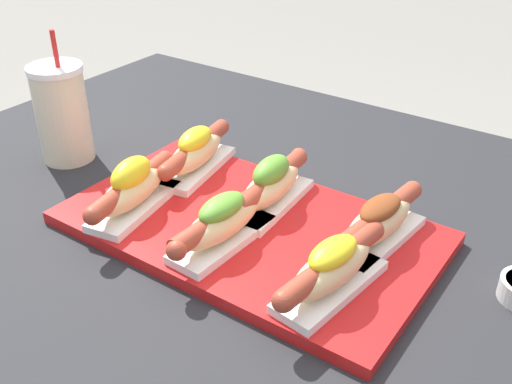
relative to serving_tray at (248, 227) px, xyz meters
name	(u,v)px	position (x,y,z in m)	size (l,w,h in m)	color
serving_tray	(248,227)	(0.00, 0.00, 0.00)	(0.52, 0.30, 0.02)	red
hot_dog_0	(133,188)	(-0.16, -0.07, 0.04)	(0.09, 0.20, 0.08)	white
hot_dog_1	(222,221)	(0.00, -0.06, 0.04)	(0.07, 0.21, 0.07)	white
hot_dog_2	(332,268)	(0.17, -0.06, 0.04)	(0.08, 0.20, 0.07)	white
hot_dog_3	(196,152)	(-0.16, 0.08, 0.04)	(0.09, 0.20, 0.07)	white
hot_dog_4	(270,184)	(0.00, 0.06, 0.04)	(0.07, 0.21, 0.08)	white
hot_dog_5	(379,222)	(0.17, 0.06, 0.04)	(0.08, 0.20, 0.07)	white
drink_cup	(62,113)	(-0.39, 0.01, 0.08)	(0.09, 0.09, 0.23)	beige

